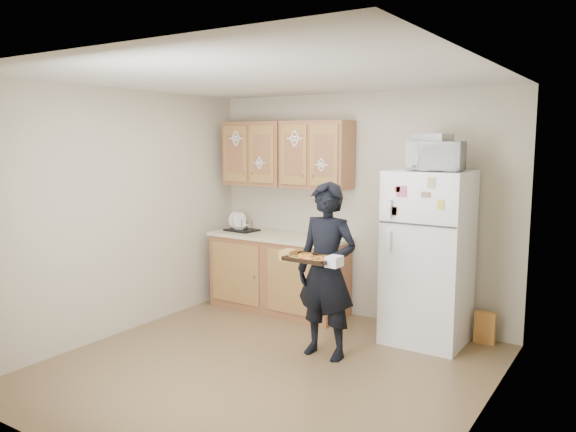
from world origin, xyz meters
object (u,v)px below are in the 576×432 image
(refrigerator, at_px, (428,257))
(person, at_px, (327,271))
(baking_tray, at_px, (311,259))
(dish_rack, at_px, (242,225))
(microwave, at_px, (436,156))

(refrigerator, distance_m, person, 1.10)
(refrigerator, xyz_separation_m, person, (-0.65, -0.88, -0.04))
(baking_tray, relative_size, dish_rack, 1.10)
(dish_rack, bearing_deg, microwave, -1.90)
(microwave, distance_m, dish_rack, 2.53)
(person, distance_m, baking_tray, 0.34)
(refrigerator, bearing_deg, dish_rack, 179.28)
(baking_tray, bearing_deg, refrigerator, 62.97)
(baking_tray, distance_m, microwave, 1.59)
(baking_tray, bearing_deg, person, 92.67)
(microwave, bearing_deg, person, -136.40)
(refrigerator, height_order, person, refrigerator)
(person, height_order, baking_tray, person)
(person, bearing_deg, microwave, 51.16)
(microwave, relative_size, dish_rack, 1.36)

